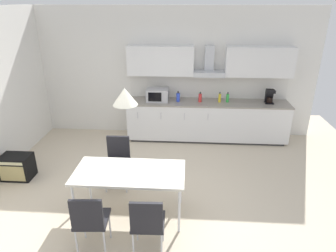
{
  "coord_description": "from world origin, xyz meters",
  "views": [
    {
      "loc": [
        0.53,
        -3.88,
        2.95
      ],
      "look_at": [
        0.22,
        0.74,
        1.0
      ],
      "focal_mm": 32.0,
      "sensor_mm": 36.0,
      "label": 1
    }
  ],
  "objects_px": {
    "microwave": "(157,95)",
    "chair_near_left": "(90,218)",
    "bottle_blue": "(178,97)",
    "chair_far_left": "(118,157)",
    "coffee_maker": "(269,96)",
    "guitar_amp": "(17,167)",
    "bottle_yellow": "(220,98)",
    "chair_near_right": "(147,221)",
    "bottle_green": "(228,98)",
    "dining_table": "(129,174)",
    "bottle_red": "(200,98)",
    "pendant_lamp": "(125,97)"
  },
  "relations": [
    {
      "from": "dining_table",
      "to": "chair_near_right",
      "type": "relative_size",
      "value": 1.79
    },
    {
      "from": "dining_table",
      "to": "guitar_amp",
      "type": "xyz_separation_m",
      "value": [
        -2.2,
        0.85,
        -0.47
      ]
    },
    {
      "from": "bottle_red",
      "to": "guitar_amp",
      "type": "relative_size",
      "value": 0.43
    },
    {
      "from": "chair_near_left",
      "to": "chair_near_right",
      "type": "distance_m",
      "value": 0.7
    },
    {
      "from": "pendant_lamp",
      "to": "chair_near_left",
      "type": "bearing_deg",
      "value": -114.23
    },
    {
      "from": "microwave",
      "to": "chair_far_left",
      "type": "xyz_separation_m",
      "value": [
        -0.47,
        -1.99,
        -0.49
      ]
    },
    {
      "from": "coffee_maker",
      "to": "bottle_blue",
      "type": "height_order",
      "value": "coffee_maker"
    },
    {
      "from": "microwave",
      "to": "guitar_amp",
      "type": "distance_m",
      "value": 3.11
    },
    {
      "from": "bottle_yellow",
      "to": "guitar_amp",
      "type": "xyz_separation_m",
      "value": [
        -3.69,
        -1.91,
        -0.76
      ]
    },
    {
      "from": "microwave",
      "to": "bottle_yellow",
      "type": "bearing_deg",
      "value": 0.04
    },
    {
      "from": "bottle_yellow",
      "to": "dining_table",
      "type": "bearing_deg",
      "value": -118.42
    },
    {
      "from": "bottle_yellow",
      "to": "chair_near_right",
      "type": "distance_m",
      "value": 3.73
    },
    {
      "from": "bottle_green",
      "to": "bottle_blue",
      "type": "bearing_deg",
      "value": -178.75
    },
    {
      "from": "coffee_maker",
      "to": "bottle_green",
      "type": "height_order",
      "value": "coffee_maker"
    },
    {
      "from": "microwave",
      "to": "pendant_lamp",
      "type": "relative_size",
      "value": 1.5
    },
    {
      "from": "bottle_blue",
      "to": "chair_far_left",
      "type": "bearing_deg",
      "value": -115.18
    },
    {
      "from": "bottle_green",
      "to": "bottle_yellow",
      "type": "bearing_deg",
      "value": -174.32
    },
    {
      "from": "bottle_green",
      "to": "pendant_lamp",
      "type": "relative_size",
      "value": 0.69
    },
    {
      "from": "coffee_maker",
      "to": "chair_near_left",
      "type": "bearing_deg",
      "value": -129.34
    },
    {
      "from": "bottle_yellow",
      "to": "chair_near_left",
      "type": "bearing_deg",
      "value": -117.53
    },
    {
      "from": "bottle_yellow",
      "to": "chair_near_left",
      "type": "xyz_separation_m",
      "value": [
        -1.84,
        -3.52,
        -0.45
      ]
    },
    {
      "from": "bottle_red",
      "to": "bottle_blue",
      "type": "bearing_deg",
      "value": 179.72
    },
    {
      "from": "bottle_yellow",
      "to": "chair_far_left",
      "type": "bearing_deg",
      "value": -132.81
    },
    {
      "from": "bottle_yellow",
      "to": "chair_near_right",
      "type": "height_order",
      "value": "bottle_yellow"
    },
    {
      "from": "chair_near_left",
      "to": "chair_near_right",
      "type": "relative_size",
      "value": 1.0
    },
    {
      "from": "microwave",
      "to": "bottle_green",
      "type": "height_order",
      "value": "microwave"
    },
    {
      "from": "microwave",
      "to": "chair_near_left",
      "type": "relative_size",
      "value": 0.55
    },
    {
      "from": "microwave",
      "to": "chair_near_right",
      "type": "relative_size",
      "value": 0.55
    },
    {
      "from": "microwave",
      "to": "bottle_blue",
      "type": "bearing_deg",
      "value": -0.67
    },
    {
      "from": "bottle_yellow",
      "to": "chair_far_left",
      "type": "height_order",
      "value": "bottle_yellow"
    },
    {
      "from": "bottle_yellow",
      "to": "chair_far_left",
      "type": "distance_m",
      "value": 2.75
    },
    {
      "from": "bottle_blue",
      "to": "chair_near_right",
      "type": "distance_m",
      "value": 3.55
    },
    {
      "from": "bottle_green",
      "to": "dining_table",
      "type": "relative_size",
      "value": 0.14
    },
    {
      "from": "bottle_blue",
      "to": "dining_table",
      "type": "distance_m",
      "value": 2.82
    },
    {
      "from": "chair_near_right",
      "to": "bottle_blue",
      "type": "bearing_deg",
      "value": 86.28
    },
    {
      "from": "bottle_green",
      "to": "chair_near_left",
      "type": "relative_size",
      "value": 0.25
    },
    {
      "from": "coffee_maker",
      "to": "bottle_yellow",
      "type": "xyz_separation_m",
      "value": [
        -1.07,
        -0.03,
        -0.05
      ]
    },
    {
      "from": "bottle_yellow",
      "to": "bottle_green",
      "type": "xyz_separation_m",
      "value": [
        0.17,
        0.02,
        -0.0
      ]
    },
    {
      "from": "coffee_maker",
      "to": "microwave",
      "type": "bearing_deg",
      "value": -179.38
    },
    {
      "from": "chair_far_left",
      "to": "guitar_amp",
      "type": "distance_m",
      "value": 1.88
    },
    {
      "from": "coffee_maker",
      "to": "dining_table",
      "type": "height_order",
      "value": "coffee_maker"
    },
    {
      "from": "coffee_maker",
      "to": "dining_table",
      "type": "bearing_deg",
      "value": -132.66
    },
    {
      "from": "microwave",
      "to": "chair_near_left",
      "type": "height_order",
      "value": "microwave"
    },
    {
      "from": "coffee_maker",
      "to": "pendant_lamp",
      "type": "height_order",
      "value": "pendant_lamp"
    },
    {
      "from": "dining_table",
      "to": "chair_far_left",
      "type": "distance_m",
      "value": 0.86
    },
    {
      "from": "microwave",
      "to": "chair_near_left",
      "type": "bearing_deg",
      "value": -97.57
    },
    {
      "from": "bottle_green",
      "to": "chair_near_right",
      "type": "distance_m",
      "value": 3.8
    },
    {
      "from": "bottle_red",
      "to": "pendant_lamp",
      "type": "relative_size",
      "value": 0.7
    },
    {
      "from": "bottle_yellow",
      "to": "pendant_lamp",
      "type": "height_order",
      "value": "pendant_lamp"
    },
    {
      "from": "coffee_maker",
      "to": "chair_near_right",
      "type": "bearing_deg",
      "value": -121.92
    }
  ]
}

